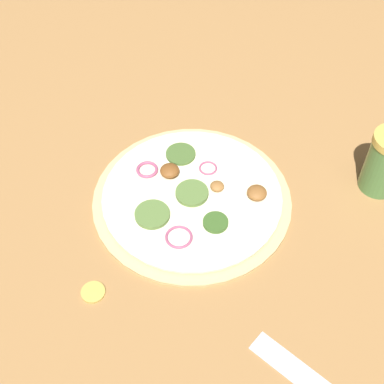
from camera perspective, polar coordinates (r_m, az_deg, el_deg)
ground_plane at (r=0.83m, az=0.00°, el=-0.87°), size 3.00×3.00×0.00m
pizza at (r=0.83m, az=-0.02°, el=-0.53°), size 0.31×0.31×0.03m
loose_cap at (r=0.75m, az=-10.52°, el=-10.39°), size 0.03×0.03×0.01m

